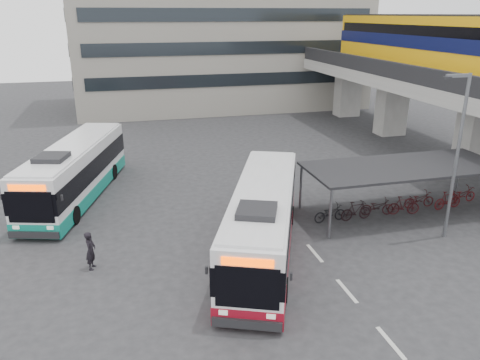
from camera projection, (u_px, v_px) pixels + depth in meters
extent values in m
plane|color=#28282B|center=(259.00, 260.00, 19.51)|extent=(120.00, 120.00, 0.00)
cube|color=gray|center=(477.00, 136.00, 30.05)|extent=(2.20, 1.60, 4.60)
cube|color=gray|center=(392.00, 107.00, 39.17)|extent=(2.20, 1.60, 4.60)
cube|color=gray|center=(348.00, 93.00, 46.46)|extent=(2.20, 1.60, 4.60)
cube|color=gray|center=(443.00, 84.00, 32.77)|extent=(8.00, 32.00, 0.90)
cube|color=black|center=(397.00, 71.00, 31.55)|extent=(0.35, 32.00, 1.10)
cube|color=#ECA60D|center=(420.00, 44.00, 34.85)|extent=(2.90, 20.00, 3.90)
cube|color=#0A0F3B|center=(420.00, 41.00, 34.78)|extent=(2.98, 20.02, 0.90)
cube|color=black|center=(422.00, 30.00, 34.51)|extent=(2.96, 19.20, 0.70)
cube|color=black|center=(423.00, 16.00, 34.19)|extent=(2.70, 19.60, 0.25)
cylinder|color=#595B60|center=(301.00, 187.00, 24.36)|extent=(0.12, 0.12, 2.40)
cylinder|color=#595B60|center=(458.00, 172.00, 26.63)|extent=(0.12, 0.12, 2.40)
cylinder|color=#595B60|center=(330.00, 214.00, 21.08)|extent=(0.12, 0.12, 2.40)
cube|color=black|center=(405.00, 167.00, 23.42)|extent=(10.00, 4.00, 0.12)
imported|color=black|center=(329.00, 212.00, 23.16)|extent=(1.71, 0.60, 0.90)
imported|color=black|center=(353.00, 208.00, 23.46)|extent=(1.66, 0.47, 1.00)
imported|color=black|center=(377.00, 207.00, 23.79)|extent=(1.71, 0.60, 0.90)
imported|color=black|center=(400.00, 203.00, 24.09)|extent=(1.66, 0.47, 1.00)
imported|color=#350C0F|center=(423.00, 202.00, 24.42)|extent=(1.71, 0.60, 0.90)
imported|color=#3F0C0F|center=(445.00, 198.00, 24.72)|extent=(1.66, 0.47, 1.00)
imported|color=#490C0F|center=(466.00, 197.00, 25.05)|extent=(1.71, 0.60, 0.90)
cube|color=beige|center=(391.00, 343.00, 14.63)|extent=(0.15, 1.60, 0.01)
cube|color=beige|center=(347.00, 291.00, 17.36)|extent=(0.15, 1.60, 0.01)
cube|color=beige|center=(315.00, 253.00, 20.10)|extent=(0.15, 1.60, 0.01)
cube|color=white|center=(263.00, 217.00, 19.62)|extent=(6.31, 10.97, 2.50)
cube|color=maroon|center=(263.00, 242.00, 20.01)|extent=(6.36, 11.02, 0.68)
cube|color=black|center=(263.00, 215.00, 19.58)|extent=(6.37, 11.01, 1.05)
cube|color=#FF4600|center=(247.00, 262.00, 14.22)|extent=(1.53, 0.69, 0.27)
cube|color=black|center=(257.00, 211.00, 16.59)|extent=(1.84, 1.88, 0.25)
cylinder|color=black|center=(224.00, 285.00, 16.91)|extent=(0.60, 0.94, 0.91)
cylinder|color=black|center=(290.00, 215.00, 22.74)|extent=(0.60, 0.94, 0.91)
cube|color=white|center=(75.00, 169.00, 25.71)|extent=(5.33, 11.24, 2.53)
cube|color=#0D7D69|center=(78.00, 188.00, 26.10)|extent=(5.38, 11.29, 0.69)
cube|color=black|center=(75.00, 167.00, 25.67)|extent=(5.39, 11.28, 1.06)
cube|color=#FF4600|center=(27.00, 188.00, 20.20)|extent=(1.60, 0.53, 0.28)
cube|color=black|center=(51.00, 158.00, 22.62)|extent=(1.76, 1.80, 0.26)
cylinder|color=black|center=(30.00, 215.00, 22.82)|extent=(0.52, 0.96, 0.92)
cylinder|color=black|center=(113.00, 172.00, 28.99)|extent=(0.52, 0.96, 0.92)
imported|color=black|center=(91.00, 250.00, 18.65)|extent=(0.52, 0.66, 1.60)
cylinder|color=#595B60|center=(456.00, 160.00, 20.37)|extent=(0.15, 0.15, 7.43)
cube|color=#595B60|center=(458.00, 76.00, 19.03)|extent=(1.12, 0.15, 0.14)
cube|color=black|center=(447.00, 78.00, 18.94)|extent=(0.33, 0.17, 0.11)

